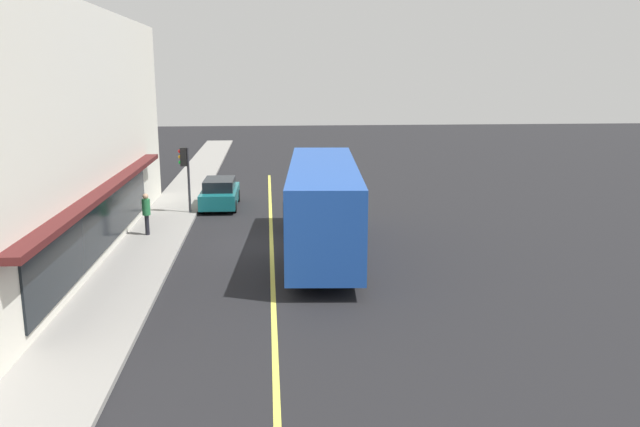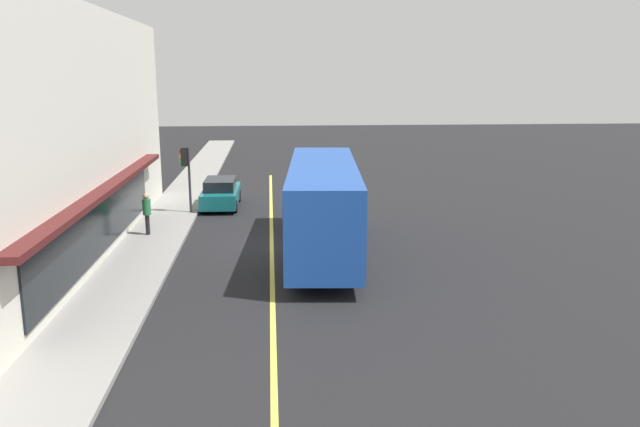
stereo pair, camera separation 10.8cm
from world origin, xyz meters
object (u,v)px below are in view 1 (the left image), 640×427
bus (323,203)px  pedestrian_by_curb (146,210)px  car_teal (220,193)px  traffic_light (185,164)px

bus → pedestrian_by_curb: (2.94, 7.23, -0.76)m
car_teal → pedestrian_by_curb: size_ratio=2.43×
car_teal → bus: bearing=-153.1°
traffic_light → car_teal: traffic_light is taller
bus → car_teal: (9.08, 4.60, -1.24)m
bus → pedestrian_by_curb: size_ratio=6.33×
bus → traffic_light: size_ratio=3.53×
bus → car_teal: 10.25m
bus → car_teal: bus is taller
traffic_light → car_teal: size_ratio=0.74×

